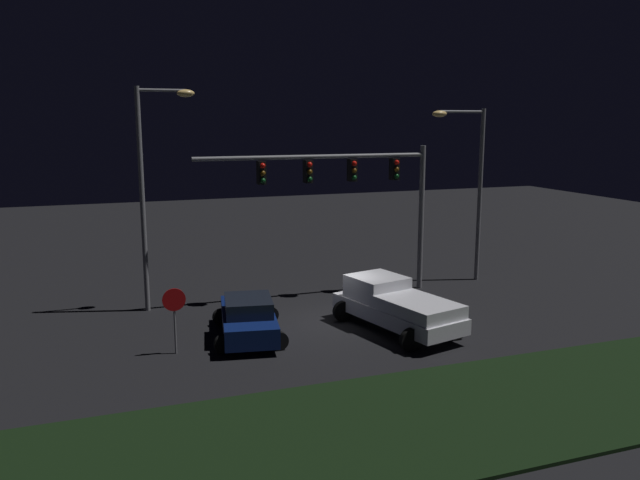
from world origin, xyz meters
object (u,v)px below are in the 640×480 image
at_px(car_sedan, 248,318).
at_px(street_lamp_left, 152,175).
at_px(pickup_truck, 394,303).
at_px(stop_sign, 174,308).
at_px(street_lamp_right, 471,174).
at_px(traffic_signal_gantry, 353,181).

height_order(car_sedan, street_lamp_left, street_lamp_left).
distance_m(pickup_truck, car_sedan, 5.36).
bearing_deg(stop_sign, street_lamp_right, 19.99).
bearing_deg(car_sedan, street_lamp_right, -59.36).
distance_m(traffic_signal_gantry, street_lamp_right, 6.18).
distance_m(street_lamp_left, street_lamp_right, 14.49).
distance_m(pickup_truck, street_lamp_left, 10.67).
bearing_deg(street_lamp_left, car_sedan, -60.19).
xyz_separation_m(street_lamp_left, stop_sign, (0.02, -5.39, -3.94)).
relative_size(car_sedan, traffic_signal_gantry, 0.45).
distance_m(street_lamp_right, stop_sign, 15.80).
relative_size(pickup_truck, street_lamp_right, 0.70).
relative_size(street_lamp_left, street_lamp_right, 1.09).
bearing_deg(car_sedan, street_lamp_left, 39.55).
bearing_deg(traffic_signal_gantry, car_sedan, -144.56).
height_order(pickup_truck, street_lamp_right, street_lamp_right).
bearing_deg(street_lamp_right, car_sedan, -159.11).
height_order(car_sedan, stop_sign, stop_sign).
xyz_separation_m(car_sedan, street_lamp_right, (11.82, 4.51, 4.40)).
bearing_deg(pickup_truck, street_lamp_left, 41.34).
relative_size(pickup_truck, car_sedan, 1.23).
height_order(pickup_truck, traffic_signal_gantry, traffic_signal_gantry).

